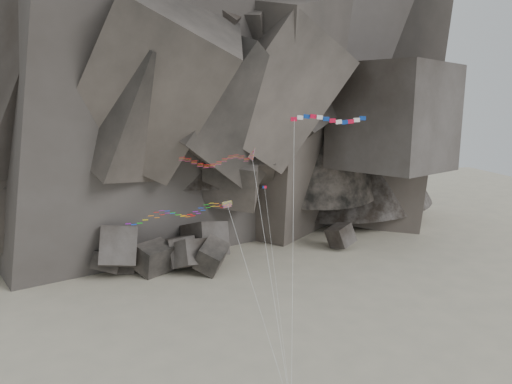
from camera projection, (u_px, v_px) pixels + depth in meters
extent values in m
plane|color=#ABA18A|center=(249.00, 362.00, 61.03)|extent=(260.00, 260.00, 0.00)
cube|color=#47423F|center=(181.00, 255.00, 92.60)|extent=(6.01, 6.66, 6.66)
cube|color=#47423F|center=(119.00, 256.00, 89.68)|extent=(7.26, 9.53, 9.88)
cube|color=#47423F|center=(340.00, 239.00, 104.18)|extent=(6.57, 5.98, 5.89)
cube|color=#47423F|center=(155.00, 261.00, 89.88)|extent=(7.73, 7.84, 6.05)
cube|color=#47423F|center=(191.00, 260.00, 90.57)|extent=(7.67, 8.91, 7.25)
cube|color=#47423F|center=(124.00, 264.00, 91.45)|extent=(4.28, 5.09, 3.63)
cube|color=#47423F|center=(56.00, 260.00, 91.42)|extent=(5.87, 6.35, 5.08)
cube|color=#47423F|center=(212.00, 263.00, 89.46)|extent=(7.30, 7.99, 7.14)
cube|color=#47423F|center=(108.00, 266.00, 89.67)|extent=(5.96, 5.22, 5.07)
cube|color=#47423F|center=(205.00, 247.00, 95.71)|extent=(8.80, 11.09, 9.14)
cylinder|color=silver|center=(269.00, 269.00, 55.63)|extent=(0.59, 18.23, 23.17)
cube|color=red|center=(294.00, 119.00, 60.16)|extent=(0.82, 0.63, 0.48)
cube|color=white|center=(300.00, 117.00, 60.12)|extent=(0.85, 0.64, 0.54)
cube|color=navy|center=(307.00, 116.00, 60.05)|extent=(0.87, 0.65, 0.57)
cube|color=red|center=(313.00, 116.00, 59.98)|extent=(0.87, 0.65, 0.58)
cube|color=white|center=(320.00, 117.00, 59.93)|extent=(0.86, 0.64, 0.55)
cube|color=navy|center=(326.00, 119.00, 59.91)|extent=(0.83, 0.64, 0.50)
cube|color=red|center=(332.00, 121.00, 59.94)|extent=(0.84, 0.64, 0.53)
cube|color=white|center=(339.00, 122.00, 60.00)|extent=(0.87, 0.65, 0.57)
cube|color=navy|center=(345.00, 122.00, 60.08)|extent=(0.87, 0.65, 0.58)
cube|color=red|center=(351.00, 121.00, 60.17)|extent=(0.86, 0.64, 0.56)
cube|color=white|center=(356.00, 120.00, 60.26)|extent=(0.83, 0.64, 0.51)
cube|color=navy|center=(362.00, 118.00, 60.32)|extent=(0.84, 0.64, 0.52)
cylinder|color=silver|center=(293.00, 251.00, 54.60)|extent=(5.27, 15.82, 27.70)
cube|color=yellow|center=(227.00, 204.00, 60.47)|extent=(1.28, 0.60, 0.69)
cube|color=#0CB219|center=(227.00, 206.00, 60.36)|extent=(1.07, 0.45, 0.48)
cylinder|color=silver|center=(256.00, 297.00, 54.85)|extent=(3.06, 16.36, 17.64)
cube|color=red|center=(265.00, 187.00, 61.79)|extent=(0.50, 0.17, 0.32)
cube|color=navy|center=(263.00, 187.00, 61.76)|extent=(0.19, 0.09, 0.33)
cylinder|color=silver|center=(276.00, 286.00, 55.52)|extent=(1.86, 16.85, 19.34)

